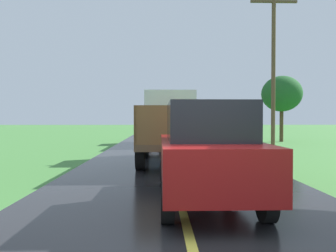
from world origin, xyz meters
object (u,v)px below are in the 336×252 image
object	(u,v)px
utility_pole_roadside	(273,67)
roadside_tree_mid_right	(282,94)
banana_truck_far	(164,123)
following_car	(206,151)
banana_truck_near	(171,125)

from	to	relation	value
utility_pole_roadside	roadside_tree_mid_right	size ratio (longest dim) A/B	1.58
banana_truck_far	utility_pole_roadside	xyz separation A→B (m)	(5.33, -5.92, 2.82)
roadside_tree_mid_right	following_car	distance (m)	19.90
banana_truck_near	following_car	xyz separation A→B (m)	(0.46, -6.40, -0.40)
roadside_tree_mid_right	banana_truck_far	bearing A→B (deg)	-165.05
utility_pole_roadside	roadside_tree_mid_right	bearing A→B (deg)	66.26
banana_truck_near	roadside_tree_mid_right	distance (m)	14.65
banana_truck_near	following_car	distance (m)	6.43
banana_truck_far	following_car	world-z (taller)	banana_truck_far
utility_pole_roadside	following_car	world-z (taller)	utility_pole_roadside
banana_truck_far	utility_pole_roadside	bearing A→B (deg)	-48.00
following_car	utility_pole_roadside	bearing A→B (deg)	63.49
banana_truck_far	utility_pole_roadside	distance (m)	8.45
banana_truck_near	utility_pole_roadside	world-z (taller)	utility_pole_roadside
utility_pole_roadside	roadside_tree_mid_right	distance (m)	9.12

